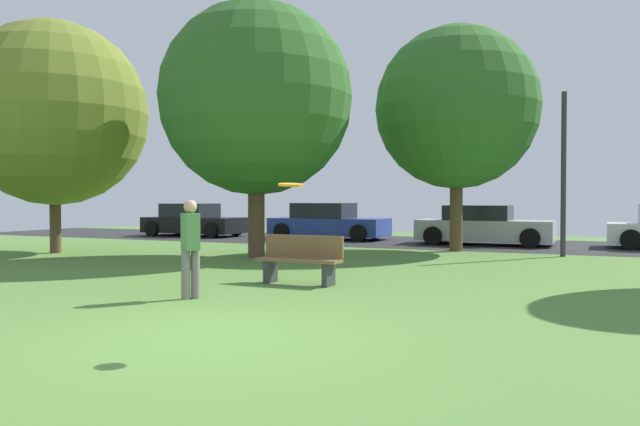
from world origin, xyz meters
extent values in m
plane|color=#547F38|center=(0.00, 0.00, 0.00)|extent=(44.00, 44.00, 0.00)
cube|color=#28282B|center=(0.00, 16.00, 0.00)|extent=(44.00, 6.40, 0.01)
cylinder|color=brown|center=(-4.49, 8.52, 1.37)|extent=(0.45, 0.45, 2.75)
sphere|color=#2D6023|center=(-4.49, 8.52, 4.28)|extent=(5.19, 5.19, 5.19)
cylinder|color=brown|center=(-10.55, 7.27, 1.25)|extent=(0.32, 0.32, 2.50)
sphere|color=olive|center=(-10.55, 7.27, 4.07)|extent=(5.35, 5.35, 5.35)
cylinder|color=brown|center=(-0.02, 12.79, 1.36)|extent=(0.38, 0.38, 2.71)
sphere|color=#2D6023|center=(-0.02, 12.79, 4.34)|extent=(4.90, 4.90, 4.90)
cylinder|color=slate|center=(-1.88, 2.18, 0.39)|extent=(0.14, 0.14, 0.77)
cylinder|color=slate|center=(-1.98, 2.05, 0.39)|extent=(0.14, 0.14, 0.77)
cube|color=#51894C|center=(-1.93, 2.12, 1.07)|extent=(0.39, 0.37, 0.58)
sphere|color=tan|center=(-1.93, 2.12, 1.46)|extent=(0.21, 0.21, 0.21)
cylinder|color=orange|center=(0.91, 0.07, 1.73)|extent=(0.38, 0.38, 0.05)
cube|color=black|center=(-11.78, 15.70, 0.48)|extent=(4.29, 1.83, 0.65)
cube|color=black|center=(-11.99, 15.70, 1.09)|extent=(2.06, 1.61, 0.58)
cylinder|color=black|center=(-10.28, 16.61, 0.32)|extent=(0.64, 0.22, 0.64)
cylinder|color=black|center=(-10.28, 14.79, 0.32)|extent=(0.64, 0.22, 0.64)
cylinder|color=black|center=(-13.28, 16.61, 0.32)|extent=(0.64, 0.22, 0.64)
cylinder|color=black|center=(-13.28, 14.79, 0.32)|extent=(0.64, 0.22, 0.64)
cube|color=#233893|center=(-5.73, 16.20, 0.49)|extent=(4.54, 1.89, 0.68)
cube|color=black|center=(-5.95, 16.20, 1.12)|extent=(2.18, 1.66, 0.59)
cylinder|color=black|center=(-4.14, 17.14, 0.32)|extent=(0.64, 0.22, 0.64)
cylinder|color=black|center=(-4.14, 15.25, 0.32)|extent=(0.64, 0.22, 0.64)
cylinder|color=black|center=(-7.32, 17.14, 0.32)|extent=(0.64, 0.22, 0.64)
cylinder|color=black|center=(-7.32, 15.25, 0.32)|extent=(0.64, 0.22, 0.64)
cube|color=#B7B7BC|center=(0.33, 15.77, 0.50)|extent=(4.51, 1.85, 0.70)
cube|color=black|center=(0.10, 15.77, 1.10)|extent=(2.17, 1.63, 0.51)
cylinder|color=black|center=(1.91, 16.69, 0.32)|extent=(0.64, 0.22, 0.64)
cylinder|color=black|center=(1.91, 14.85, 0.32)|extent=(0.64, 0.22, 0.64)
cylinder|color=black|center=(-1.25, 16.69, 0.32)|extent=(0.64, 0.22, 0.64)
cylinder|color=black|center=(-1.25, 14.85, 0.32)|extent=(0.64, 0.22, 0.64)
cylinder|color=black|center=(4.82, 17.19, 0.32)|extent=(0.64, 0.22, 0.64)
cylinder|color=black|center=(4.82, 15.35, 0.32)|extent=(0.64, 0.22, 0.64)
cube|color=brown|center=(-1.10, 4.29, 0.45)|extent=(1.60, 0.44, 0.06)
cube|color=brown|center=(-1.10, 4.49, 0.70)|extent=(1.60, 0.06, 0.40)
cube|color=#333338|center=(-0.50, 4.29, 0.23)|extent=(0.10, 0.40, 0.45)
cube|color=#333338|center=(-1.70, 4.29, 0.23)|extent=(0.10, 0.40, 0.45)
cylinder|color=#2D2D33|center=(3.03, 12.20, 2.25)|extent=(0.14, 0.14, 4.50)
camera|label=1|loc=(3.97, -5.86, 1.58)|focal=34.58mm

